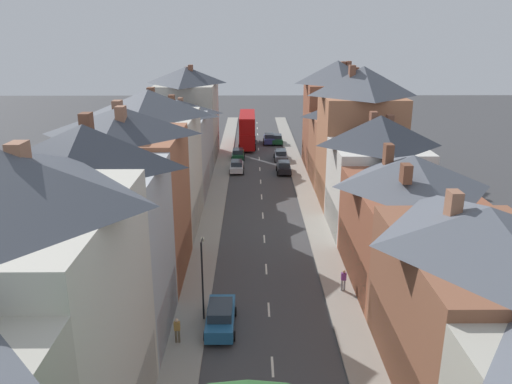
{
  "coord_description": "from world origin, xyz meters",
  "views": [
    {
      "loc": [
        -1.14,
        -17.47,
        17.83
      ],
      "look_at": [
        -0.68,
        31.8,
        1.94
      ],
      "focal_mm": 35.0,
      "sensor_mm": 36.0,
      "label": 1
    }
  ],
  "objects": [
    {
      "name": "pavement_left",
      "position": [
        -5.1,
        38.0,
        0.07
      ],
      "size": [
        2.2,
        104.0,
        0.14
      ],
      "primitive_type": "cube",
      "color": "gray",
      "rests_on": "ground"
    },
    {
      "name": "pavement_right",
      "position": [
        5.1,
        38.0,
        0.07
      ],
      "size": [
        2.2,
        104.0,
        0.14
      ],
      "primitive_type": "cube",
      "color": "gray",
      "rests_on": "ground"
    },
    {
      "name": "centre_line_dashes",
      "position": [
        0.0,
        36.0,
        0.01
      ],
      "size": [
        0.14,
        97.8,
        0.01
      ],
      "color": "silver",
      "rests_on": "ground"
    },
    {
      "name": "terrace_row_left",
      "position": [
        -10.19,
        22.34,
        6.3
      ],
      "size": [
        8.0,
        73.63,
        13.98
      ],
      "color": "#BCB7A8",
      "rests_on": "ground"
    },
    {
      "name": "terrace_row_right",
      "position": [
        10.18,
        22.88,
        5.69
      ],
      "size": [
        8.0,
        65.47,
        14.63
      ],
      "color": "#BCB7A8",
      "rests_on": "ground"
    },
    {
      "name": "double_decker_bus_lead",
      "position": [
        -1.81,
        62.15,
        2.82
      ],
      "size": [
        2.74,
        10.8,
        5.3
      ],
      "color": "#B70F0F",
      "rests_on": "ground"
    },
    {
      "name": "car_near_blue",
      "position": [
        -3.1,
        9.82,
        0.86
      ],
      "size": [
        1.9,
        4.49,
        1.71
      ],
      "color": "#236093",
      "rests_on": "ground"
    },
    {
      "name": "car_near_silver",
      "position": [
        3.1,
        52.8,
        0.8
      ],
      "size": [
        1.9,
        4.53,
        1.58
      ],
      "color": "#4C515B",
      "rests_on": "ground"
    },
    {
      "name": "car_parked_left_a",
      "position": [
        3.1,
        45.77,
        0.84
      ],
      "size": [
        1.9,
        3.89,
        1.67
      ],
      "color": "black",
      "rests_on": "ground"
    },
    {
      "name": "car_mid_black",
      "position": [
        -3.1,
        46.6,
        0.8
      ],
      "size": [
        1.9,
        4.25,
        1.58
      ],
      "color": "silver",
      "rests_on": "ground"
    },
    {
      "name": "car_parked_left_b",
      "position": [
        3.1,
        63.86,
        0.82
      ],
      "size": [
        1.9,
        3.92,
        1.62
      ],
      "color": "#144728",
      "rests_on": "ground"
    },
    {
      "name": "car_mid_white",
      "position": [
        1.8,
        64.09,
        0.86
      ],
      "size": [
        1.9,
        4.28,
        1.71
      ],
      "color": "navy",
      "rests_on": "ground"
    },
    {
      "name": "car_far_grey",
      "position": [
        -3.1,
        53.38,
        0.8
      ],
      "size": [
        1.9,
        4.14,
        1.58
      ],
      "color": "#144728",
      "rests_on": "ground"
    },
    {
      "name": "pedestrian_near_right",
      "position": [
        -5.57,
        8.16,
        1.03
      ],
      "size": [
        0.36,
        0.22,
        1.61
      ],
      "color": "brown",
      "rests_on": "pavement_left"
    },
    {
      "name": "pedestrian_mid_left",
      "position": [
        5.39,
        14.32,
        1.03
      ],
      "size": [
        0.36,
        0.22,
        1.61
      ],
      "color": "gray",
      "rests_on": "pavement_right"
    },
    {
      "name": "street_lamp",
      "position": [
        -4.25,
        10.85,
        3.24
      ],
      "size": [
        0.2,
        1.12,
        5.5
      ],
      "color": "black",
      "rests_on": "ground"
    }
  ]
}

